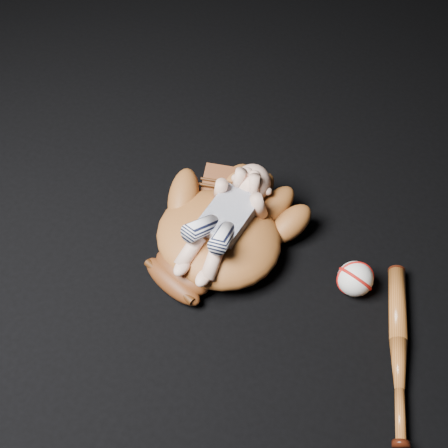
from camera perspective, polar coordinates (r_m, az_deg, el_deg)
The scene contains 4 objects.
baseball_glove at distance 1.30m, azimuth -0.56°, elevation -0.95°, with size 0.38×0.43×0.13m, color brown, non-canonical shape.
newborn_baby at distance 1.26m, azimuth -0.11°, elevation 0.36°, with size 0.16×0.34×0.14m, color #DBA78D, non-canonical shape.
baseball_bat at distance 1.25m, azimuth 17.32°, elevation -12.17°, with size 0.04×0.41×0.04m, color #984F1D, non-canonical shape.
baseball at distance 1.29m, azimuth 13.19°, elevation -5.44°, with size 0.08×0.08×0.08m, color white.
Camera 1 is at (0.18, -0.67, 1.09)m, focal length 45.00 mm.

